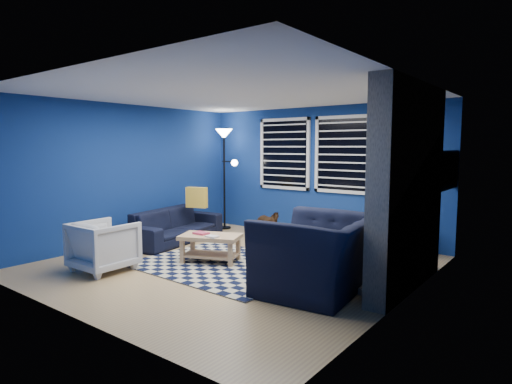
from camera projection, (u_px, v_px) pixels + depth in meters
floor at (233, 265)px, 6.34m from camera, size 5.00×5.00×0.00m
ceiling at (232, 93)px, 6.08m from camera, size 5.00×5.00×0.00m
wall_back at (318, 173)px, 8.18m from camera, size 5.00×0.00×5.00m
wall_left at (128, 174)px, 7.72m from camera, size 0.00×5.00×5.00m
wall_right at (406, 192)px, 4.70m from camera, size 0.00×5.00×5.00m
fireplace at (407, 192)px, 5.18m from camera, size 0.65×2.00×2.50m
window_left at (284, 154)px, 8.57m from camera, size 1.17×0.06×1.42m
window_right at (344, 155)px, 7.78m from camera, size 1.17×0.06×1.42m
tv at (447, 170)px, 6.29m from camera, size 0.07×1.00×0.58m
rug at (225, 265)px, 6.32m from camera, size 2.56×2.08×0.02m
sofa at (175, 225)px, 7.87m from camera, size 2.15×1.14×0.60m
armchair_big at (318, 254)px, 5.12m from camera, size 1.53×1.38×0.92m
armchair_bent at (104, 246)px, 6.02m from camera, size 0.77×0.79×0.71m
rocking_horse at (267, 223)px, 8.07m from camera, size 0.31×0.59×0.48m
coffee_table at (210, 242)px, 6.43m from camera, size 1.02×0.82×0.44m
cabinet at (401, 236)px, 7.05m from camera, size 0.71×0.53×0.62m
floor_lamp at (225, 147)px, 8.96m from camera, size 0.58×0.35×2.11m
throw_pillow at (197, 197)px, 8.06m from camera, size 0.42×0.24×0.39m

